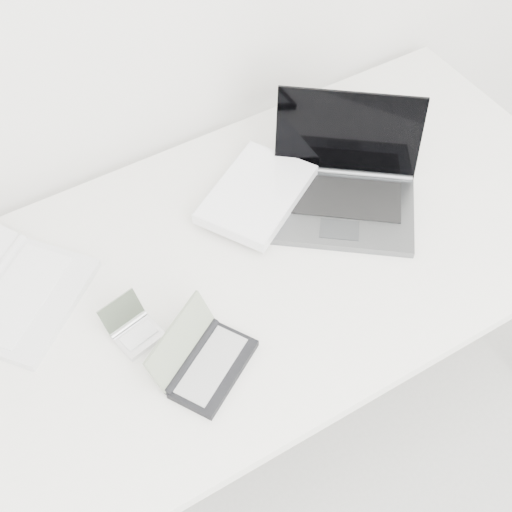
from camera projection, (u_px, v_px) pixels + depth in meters
desk at (258, 268)px, 1.60m from camera, size 1.60×0.80×0.73m
laptop_large at (308, 190)px, 1.63m from camera, size 0.54×0.46×0.22m
netbook_open_white at (5, 290)px, 1.48m from camera, size 0.44×0.45×0.08m
pda_silver at (134, 330)px, 1.42m from camera, size 0.11×0.12×0.06m
palmtop_charcoal at (204, 361)px, 1.37m from camera, size 0.23×0.21×0.10m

